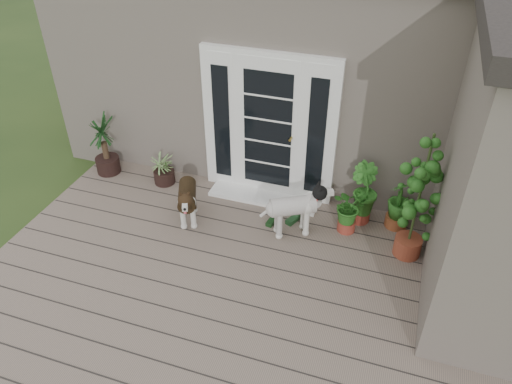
% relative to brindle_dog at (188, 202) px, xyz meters
% --- Properties ---
extents(deck, '(6.20, 4.60, 0.12)m').
position_rel_brindle_dog_xyz_m(deck, '(1.02, -1.20, -0.37)').
color(deck, '#6B5B4C').
rests_on(deck, ground).
extents(house_main, '(7.40, 4.00, 3.10)m').
position_rel_brindle_dog_xyz_m(house_main, '(1.02, 3.05, 1.12)').
color(house_main, '#665E54').
rests_on(house_main, ground).
extents(door_unit, '(1.90, 0.14, 2.15)m').
position_rel_brindle_dog_xyz_m(door_unit, '(0.82, 1.00, 0.76)').
color(door_unit, white).
rests_on(door_unit, deck).
extents(door_step, '(1.60, 0.40, 0.05)m').
position_rel_brindle_dog_xyz_m(door_step, '(0.82, 0.80, -0.29)').
color(door_step, white).
rests_on(door_step, deck).
extents(brindle_dog, '(0.60, 0.82, 0.63)m').
position_rel_brindle_dog_xyz_m(brindle_dog, '(0.00, 0.00, 0.00)').
color(brindle_dog, '#302211').
rests_on(brindle_dog, deck).
extents(white_dog, '(0.85, 0.68, 0.66)m').
position_rel_brindle_dog_xyz_m(white_dog, '(1.42, 0.19, 0.01)').
color(white_dog, white).
rests_on(white_dog, deck).
extents(spider_plant, '(0.60, 0.60, 0.56)m').
position_rel_brindle_dog_xyz_m(spider_plant, '(-0.75, 0.72, -0.03)').
color(spider_plant, '#859F62').
rests_on(spider_plant, deck).
extents(yucca, '(0.80, 0.80, 1.01)m').
position_rel_brindle_dog_xyz_m(yucca, '(-1.73, 0.71, 0.19)').
color(yucca, black).
rests_on(yucca, deck).
extents(herb_a, '(0.63, 0.63, 0.57)m').
position_rel_brindle_dog_xyz_m(herb_a, '(2.10, 0.47, -0.03)').
color(herb_a, '#205117').
rests_on(herb_a, deck).
extents(herb_b, '(0.62, 0.62, 0.66)m').
position_rel_brindle_dog_xyz_m(herb_b, '(2.24, 0.75, 0.01)').
color(herb_b, '#1B5B1A').
rests_on(herb_b, deck).
extents(herb_c, '(0.54, 0.54, 0.60)m').
position_rel_brindle_dog_xyz_m(herb_c, '(2.73, 0.78, -0.02)').
color(herb_c, '#1A5618').
rests_on(herb_c, deck).
extents(sapling, '(0.54, 0.54, 1.80)m').
position_rel_brindle_dog_xyz_m(sapling, '(2.91, 0.25, 0.58)').
color(sapling, '#175219').
rests_on(sapling, deck).
extents(clog_left, '(0.16, 0.28, 0.08)m').
position_rel_brindle_dog_xyz_m(clog_left, '(1.11, 0.30, -0.28)').
color(clog_left, black).
rests_on(clog_left, deck).
extents(clog_right, '(0.23, 0.31, 0.08)m').
position_rel_brindle_dog_xyz_m(clog_right, '(1.38, 0.42, -0.27)').
color(clog_right, '#16391A').
rests_on(clog_right, deck).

